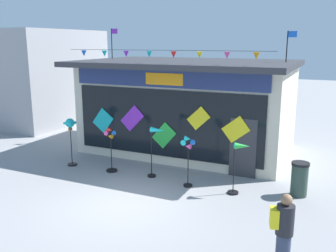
% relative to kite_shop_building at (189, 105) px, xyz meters
% --- Properties ---
extents(ground_plane, '(80.00, 80.00, 0.00)m').
position_rel_kite_shop_building_xyz_m(ground_plane, '(0.41, -5.91, -1.89)').
color(ground_plane, gray).
extents(kite_shop_building, '(8.43, 5.73, 5.05)m').
position_rel_kite_shop_building_xyz_m(kite_shop_building, '(0.00, 0.00, 0.00)').
color(kite_shop_building, beige).
rests_on(kite_shop_building, ground_plane).
extents(wind_spinner_far_left, '(0.34, 0.34, 1.77)m').
position_rel_kite_shop_building_xyz_m(wind_spinner_far_left, '(-3.12, -3.86, -0.52)').
color(wind_spinner_far_left, black).
rests_on(wind_spinner_far_left, ground_plane).
extents(wind_spinner_left, '(0.39, 0.39, 1.59)m').
position_rel_kite_shop_building_xyz_m(wind_spinner_left, '(-1.42, -3.84, -0.96)').
color(wind_spinner_left, black).
rests_on(wind_spinner_left, ground_plane).
extents(wind_spinner_center_left, '(0.64, 0.29, 1.74)m').
position_rel_kite_shop_building_xyz_m(wind_spinner_center_left, '(0.28, -3.71, -0.61)').
color(wind_spinner_center_left, black).
rests_on(wind_spinner_center_left, ground_plane).
extents(wind_spinner_center_right, '(0.41, 0.28, 1.65)m').
position_rel_kite_shop_building_xyz_m(wind_spinner_center_right, '(1.55, -4.04, -0.72)').
color(wind_spinner_center_right, black).
rests_on(wind_spinner_center_right, ground_plane).
extents(wind_spinner_right, '(0.63, 0.33, 1.61)m').
position_rel_kite_shop_building_xyz_m(wind_spinner_right, '(3.14, -3.97, -0.80)').
color(wind_spinner_right, black).
rests_on(wind_spinner_right, ground_plane).
extents(person_near_camera, '(0.47, 0.36, 1.68)m').
position_rel_kite_shop_building_xyz_m(person_near_camera, '(4.89, -7.50, -1.00)').
color(person_near_camera, '#333D56').
rests_on(person_near_camera, ground_plane).
extents(trash_bin, '(0.52, 0.52, 1.03)m').
position_rel_kite_shop_building_xyz_m(trash_bin, '(4.80, -3.31, -1.37)').
color(trash_bin, '#2D4238').
rests_on(trash_bin, ground_plane).
extents(neighbour_building, '(6.91, 6.51, 5.11)m').
position_rel_kite_shop_building_xyz_m(neighbour_building, '(-10.88, 1.95, 0.66)').
color(neighbour_building, '#99999E').
rests_on(neighbour_building, ground_plane).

